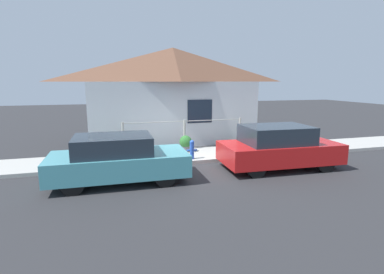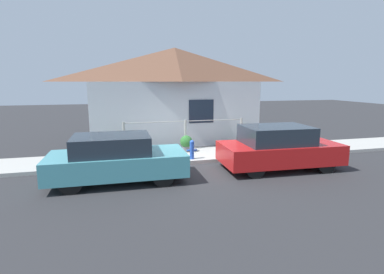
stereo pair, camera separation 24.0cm
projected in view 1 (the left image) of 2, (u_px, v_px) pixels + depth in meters
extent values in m
plane|color=#2D2D30|center=(197.00, 164.00, 10.38)|extent=(60.00, 60.00, 0.00)
cube|color=#B2AFA8|center=(190.00, 155.00, 11.30)|extent=(24.00, 1.95, 0.12)
cube|color=silver|center=(179.00, 115.00, 12.76)|extent=(7.40, 0.12, 2.81)
cube|color=#1E2838|center=(200.00, 111.00, 12.92)|extent=(1.10, 0.04, 1.00)
pyramid|color=brown|center=(173.00, 65.00, 13.35)|extent=(7.80, 2.20, 1.48)
cylinder|color=#999993|center=(123.00, 138.00, 11.32)|extent=(0.10, 0.10, 1.19)
cylinder|color=#999993|center=(184.00, 135.00, 11.96)|extent=(0.10, 0.10, 1.19)
cylinder|color=#999993|center=(240.00, 132.00, 12.60)|extent=(0.10, 0.10, 1.19)
cylinder|color=#999993|center=(184.00, 121.00, 11.86)|extent=(4.80, 0.03, 0.03)
cube|color=teal|center=(119.00, 164.00, 8.44)|extent=(3.83, 1.75, 0.60)
cube|color=#232D38|center=(113.00, 145.00, 8.30)|extent=(2.11, 1.52, 0.51)
cylinder|color=black|center=(157.00, 162.00, 9.47)|extent=(0.61, 0.21, 0.60)
cylinder|color=black|center=(165.00, 176.00, 8.09)|extent=(0.61, 0.21, 0.60)
cylinder|color=black|center=(78.00, 168.00, 8.87)|extent=(0.61, 0.21, 0.60)
cylinder|color=black|center=(72.00, 184.00, 7.49)|extent=(0.61, 0.21, 0.60)
cube|color=red|center=(279.00, 152.00, 9.80)|extent=(3.86, 1.88, 0.63)
cube|color=#232D38|center=(276.00, 134.00, 9.66)|extent=(2.15, 1.61, 0.56)
cylinder|color=black|center=(298.00, 152.00, 10.85)|extent=(0.61, 0.22, 0.60)
cylinder|color=black|center=(325.00, 163.00, 9.40)|extent=(0.61, 0.22, 0.60)
cylinder|color=black|center=(237.00, 156.00, 10.29)|extent=(0.61, 0.22, 0.60)
cylinder|color=black|center=(256.00, 168.00, 8.85)|extent=(0.61, 0.22, 0.60)
cylinder|color=blue|center=(192.00, 151.00, 10.52)|extent=(0.15, 0.15, 0.56)
sphere|color=blue|center=(192.00, 142.00, 10.47)|extent=(0.16, 0.16, 0.16)
cylinder|color=blue|center=(189.00, 150.00, 10.49)|extent=(0.14, 0.07, 0.07)
cylinder|color=blue|center=(195.00, 150.00, 10.55)|extent=(0.14, 0.07, 0.07)
cylinder|color=slate|center=(186.00, 149.00, 11.66)|extent=(0.32, 0.32, 0.22)
sphere|color=#2D6B2D|center=(186.00, 142.00, 11.60)|extent=(0.48, 0.48, 0.48)
cylinder|color=brown|center=(119.00, 152.00, 11.26)|extent=(0.26, 0.26, 0.16)
sphere|color=#387F38|center=(118.00, 145.00, 11.21)|extent=(0.50, 0.50, 0.50)
cylinder|color=#9E5638|center=(247.00, 144.00, 12.62)|extent=(0.24, 0.24, 0.18)
sphere|color=#4C8E3D|center=(247.00, 137.00, 12.56)|extent=(0.56, 0.56, 0.56)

